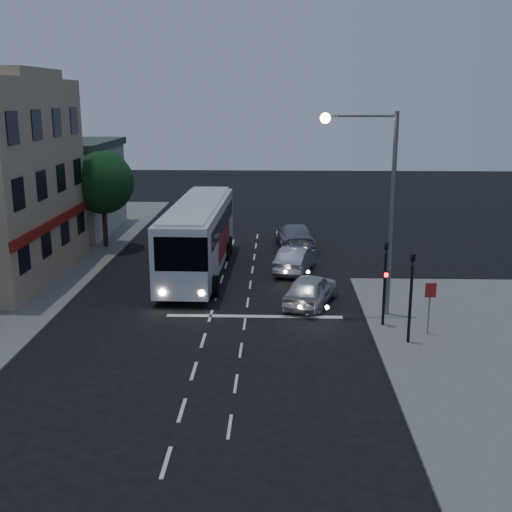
{
  "coord_description": "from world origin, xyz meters",
  "views": [
    {
      "loc": [
        2.98,
        -25.55,
        9.78
      ],
      "look_at": [
        1.99,
        4.51,
        2.2
      ],
      "focal_mm": 45.0,
      "sensor_mm": 36.0,
      "label": 1
    }
  ],
  "objects_px": {
    "traffic_signal_main": "(385,274)",
    "streetlight": "(378,191)",
    "car_sedan_b": "(295,236)",
    "traffic_signal_side": "(411,287)",
    "car_sedan_a": "(296,259)",
    "street_tree": "(102,180)",
    "car_suv": "(311,289)",
    "tour_bus": "(198,235)",
    "regulatory_sign": "(430,300)"
  },
  "relations": [
    {
      "from": "car_sedan_b",
      "to": "street_tree",
      "type": "bearing_deg",
      "value": -3.35
    },
    {
      "from": "traffic_signal_main",
      "to": "traffic_signal_side",
      "type": "xyz_separation_m",
      "value": [
        0.7,
        -1.98,
        0.0
      ]
    },
    {
      "from": "car_suv",
      "to": "streetlight",
      "type": "height_order",
      "value": "streetlight"
    },
    {
      "from": "car_sedan_b",
      "to": "traffic_signal_main",
      "type": "distance_m",
      "value": 15.1
    },
    {
      "from": "car_sedan_b",
      "to": "regulatory_sign",
      "type": "xyz_separation_m",
      "value": [
        5.13,
        -15.63,
        0.79
      ]
    },
    {
      "from": "car_sedan_a",
      "to": "street_tree",
      "type": "xyz_separation_m",
      "value": [
        -12.27,
        5.36,
        3.76
      ]
    },
    {
      "from": "traffic_signal_main",
      "to": "traffic_signal_side",
      "type": "bearing_deg",
      "value": -70.51
    },
    {
      "from": "tour_bus",
      "to": "streetlight",
      "type": "bearing_deg",
      "value": -38.24
    },
    {
      "from": "traffic_signal_main",
      "to": "regulatory_sign",
      "type": "bearing_deg",
      "value": -30.84
    },
    {
      "from": "tour_bus",
      "to": "traffic_signal_side",
      "type": "relative_size",
      "value": 3.19
    },
    {
      "from": "car_suv",
      "to": "car_sedan_a",
      "type": "distance_m",
      "value": 5.89
    },
    {
      "from": "regulatory_sign",
      "to": "car_sedan_a",
      "type": "bearing_deg",
      "value": 117.9
    },
    {
      "from": "car_sedan_b",
      "to": "streetlight",
      "type": "height_order",
      "value": "streetlight"
    },
    {
      "from": "car_sedan_a",
      "to": "car_sedan_b",
      "type": "xyz_separation_m",
      "value": [
        0.11,
        5.74,
        0.07
      ]
    },
    {
      "from": "traffic_signal_main",
      "to": "car_sedan_a",
      "type": "bearing_deg",
      "value": 111.72
    },
    {
      "from": "car_sedan_a",
      "to": "traffic_signal_main",
      "type": "xyz_separation_m",
      "value": [
        3.54,
        -8.88,
        1.69
      ]
    },
    {
      "from": "streetlight",
      "to": "street_tree",
      "type": "xyz_separation_m",
      "value": [
        -15.55,
        12.82,
        -1.23
      ]
    },
    {
      "from": "traffic_signal_main",
      "to": "car_sedan_b",
      "type": "bearing_deg",
      "value": 103.21
    },
    {
      "from": "car_suv",
      "to": "regulatory_sign",
      "type": "xyz_separation_m",
      "value": [
        4.67,
        -4.04,
        0.84
      ]
    },
    {
      "from": "regulatory_sign",
      "to": "street_tree",
      "type": "bearing_deg",
      "value": 138.92
    },
    {
      "from": "traffic_signal_main",
      "to": "streetlight",
      "type": "relative_size",
      "value": 0.46
    },
    {
      "from": "car_suv",
      "to": "traffic_signal_side",
      "type": "relative_size",
      "value": 1.09
    },
    {
      "from": "regulatory_sign",
      "to": "car_suv",
      "type": "bearing_deg",
      "value": 139.13
    },
    {
      "from": "traffic_signal_side",
      "to": "traffic_signal_main",
      "type": "bearing_deg",
      "value": 109.49
    },
    {
      "from": "traffic_signal_side",
      "to": "car_suv",
      "type": "bearing_deg",
      "value": 126.24
    },
    {
      "from": "tour_bus",
      "to": "traffic_signal_main",
      "type": "bearing_deg",
      "value": -42.54
    },
    {
      "from": "traffic_signal_main",
      "to": "street_tree",
      "type": "relative_size",
      "value": 0.66
    },
    {
      "from": "tour_bus",
      "to": "car_sedan_a",
      "type": "distance_m",
      "value": 5.67
    },
    {
      "from": "car_sedan_b",
      "to": "tour_bus",
      "type": "bearing_deg",
      "value": 41.93
    },
    {
      "from": "streetlight",
      "to": "traffic_signal_main",
      "type": "bearing_deg",
      "value": -79.8
    },
    {
      "from": "tour_bus",
      "to": "car_suv",
      "type": "relative_size",
      "value": 2.93
    },
    {
      "from": "regulatory_sign",
      "to": "streetlight",
      "type": "distance_m",
      "value": 5.18
    },
    {
      "from": "tour_bus",
      "to": "car_suv",
      "type": "height_order",
      "value": "tour_bus"
    },
    {
      "from": "tour_bus",
      "to": "traffic_signal_side",
      "type": "xyz_separation_m",
      "value": [
        9.72,
        -10.6,
        0.26
      ]
    },
    {
      "from": "car_suv",
      "to": "car_sedan_b",
      "type": "height_order",
      "value": "car_sedan_b"
    },
    {
      "from": "tour_bus",
      "to": "traffic_signal_side",
      "type": "bearing_deg",
      "value": -46.31
    },
    {
      "from": "traffic_signal_main",
      "to": "streetlight",
      "type": "height_order",
      "value": "streetlight"
    },
    {
      "from": "car_sedan_a",
      "to": "street_tree",
      "type": "bearing_deg",
      "value": -9.05
    },
    {
      "from": "tour_bus",
      "to": "car_suv",
      "type": "bearing_deg",
      "value": -41.6
    },
    {
      "from": "traffic_signal_side",
      "to": "regulatory_sign",
      "type": "xyz_separation_m",
      "value": [
        1.0,
        0.96,
        -0.82
      ]
    },
    {
      "from": "traffic_signal_main",
      "to": "regulatory_sign",
      "type": "distance_m",
      "value": 2.14
    },
    {
      "from": "traffic_signal_main",
      "to": "street_tree",
      "type": "distance_m",
      "value": 21.38
    },
    {
      "from": "tour_bus",
      "to": "car_sedan_a",
      "type": "xyz_separation_m",
      "value": [
        5.48,
        0.26,
        -1.43
      ]
    },
    {
      "from": "tour_bus",
      "to": "street_tree",
      "type": "distance_m",
      "value": 9.12
    },
    {
      "from": "car_suv",
      "to": "traffic_signal_main",
      "type": "xyz_separation_m",
      "value": [
        2.97,
        -3.02,
        1.66
      ]
    },
    {
      "from": "car_sedan_a",
      "to": "traffic_signal_side",
      "type": "bearing_deg",
      "value": 125.89
    },
    {
      "from": "street_tree",
      "to": "car_sedan_b",
      "type": "bearing_deg",
      "value": 1.73
    },
    {
      "from": "car_sedan_b",
      "to": "streetlight",
      "type": "relative_size",
      "value": 0.62
    },
    {
      "from": "tour_bus",
      "to": "street_tree",
      "type": "height_order",
      "value": "street_tree"
    },
    {
      "from": "car_sedan_b",
      "to": "traffic_signal_side",
      "type": "xyz_separation_m",
      "value": [
        4.13,
        -16.6,
        1.61
      ]
    }
  ]
}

